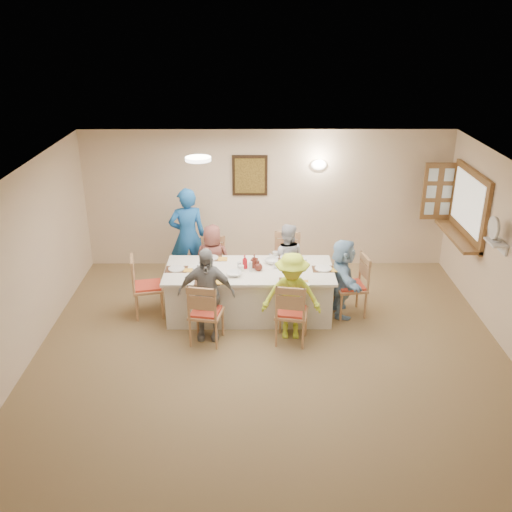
{
  "coord_description": "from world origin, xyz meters",
  "views": [
    {
      "loc": [
        -0.23,
        -6.26,
        4.34
      ],
      "look_at": [
        -0.2,
        1.4,
        1.05
      ],
      "focal_mm": 40.0,
      "sensor_mm": 36.0,
      "label": 1
    }
  ],
  "objects_px": {
    "diner_back_left": "(213,261)",
    "chair_front_right": "(292,311)",
    "diner_front_left": "(206,294)",
    "serving_hatch": "(469,205)",
    "diner_right_end": "(342,278)",
    "caregiver": "(188,236)",
    "condiment_ketchup": "(245,262)",
    "chair_right_end": "(350,286)",
    "diner_back_right": "(286,260)",
    "chair_back_left": "(214,266)",
    "chair_back_right": "(286,264)",
    "dining_table": "(249,292)",
    "chair_front_left": "(206,312)",
    "desk_fan": "(496,232)",
    "chair_left_end": "(148,286)",
    "diner_front_right": "(291,296)"
  },
  "relations": [
    {
      "from": "chair_back_left",
      "to": "chair_front_left",
      "type": "distance_m",
      "value": 1.6
    },
    {
      "from": "desk_fan",
      "to": "chair_back_left",
      "type": "bearing_deg",
      "value": 161.8
    },
    {
      "from": "chair_back_right",
      "to": "chair_left_end",
      "type": "distance_m",
      "value": 2.29
    },
    {
      "from": "chair_front_left",
      "to": "chair_right_end",
      "type": "distance_m",
      "value": 2.29
    },
    {
      "from": "diner_front_left",
      "to": "serving_hatch",
      "type": "bearing_deg",
      "value": 21.67
    },
    {
      "from": "chair_left_end",
      "to": "diner_back_left",
      "type": "bearing_deg",
      "value": -65.62
    },
    {
      "from": "chair_right_end",
      "to": "diner_front_left",
      "type": "relative_size",
      "value": 0.7
    },
    {
      "from": "dining_table",
      "to": "chair_right_end",
      "type": "xyz_separation_m",
      "value": [
        1.55,
        0.0,
        0.1
      ]
    },
    {
      "from": "diner_front_left",
      "to": "condiment_ketchup",
      "type": "distance_m",
      "value": 0.91
    },
    {
      "from": "chair_front_right",
      "to": "diner_front_left",
      "type": "height_order",
      "value": "diner_front_left"
    },
    {
      "from": "chair_left_end",
      "to": "chair_front_right",
      "type": "bearing_deg",
      "value": -121.62
    },
    {
      "from": "diner_back_right",
      "to": "diner_back_left",
      "type": "bearing_deg",
      "value": 6.84
    },
    {
      "from": "dining_table",
      "to": "diner_back_right",
      "type": "distance_m",
      "value": 0.94
    },
    {
      "from": "chair_back_right",
      "to": "chair_front_left",
      "type": "relative_size",
      "value": 1.04
    },
    {
      "from": "serving_hatch",
      "to": "diner_right_end",
      "type": "distance_m",
      "value": 2.42
    },
    {
      "from": "chair_front_left",
      "to": "condiment_ketchup",
      "type": "xyz_separation_m",
      "value": [
        0.53,
        0.84,
        0.39
      ]
    },
    {
      "from": "caregiver",
      "to": "diner_back_left",
      "type": "bearing_deg",
      "value": 120.97
    },
    {
      "from": "chair_front_right",
      "to": "diner_right_end",
      "type": "distance_m",
      "value": 1.15
    },
    {
      "from": "diner_right_end",
      "to": "caregiver",
      "type": "height_order",
      "value": "caregiver"
    },
    {
      "from": "chair_right_end",
      "to": "condiment_ketchup",
      "type": "relative_size",
      "value": 4.52
    },
    {
      "from": "chair_back_right",
      "to": "diner_back_right",
      "type": "height_order",
      "value": "diner_back_right"
    },
    {
      "from": "chair_back_right",
      "to": "diner_front_left",
      "type": "height_order",
      "value": "diner_front_left"
    },
    {
      "from": "chair_front_left",
      "to": "condiment_ketchup",
      "type": "bearing_deg",
      "value": -111.81
    },
    {
      "from": "chair_front_right",
      "to": "caregiver",
      "type": "distance_m",
      "value": 2.58
    },
    {
      "from": "diner_back_left",
      "to": "condiment_ketchup",
      "type": "distance_m",
      "value": 0.88
    },
    {
      "from": "desk_fan",
      "to": "chair_back_left",
      "type": "distance_m",
      "value": 4.35
    },
    {
      "from": "condiment_ketchup",
      "to": "diner_right_end",
      "type": "bearing_deg",
      "value": -1.41
    },
    {
      "from": "diner_front_left",
      "to": "diner_back_right",
      "type": "bearing_deg",
      "value": 50.03
    },
    {
      "from": "desk_fan",
      "to": "diner_back_right",
      "type": "distance_m",
      "value": 3.19
    },
    {
      "from": "chair_front_left",
      "to": "chair_right_end",
      "type": "bearing_deg",
      "value": -148.84
    },
    {
      "from": "chair_back_right",
      "to": "diner_front_left",
      "type": "xyz_separation_m",
      "value": [
        -1.2,
        -1.48,
        0.2
      ]
    },
    {
      "from": "desk_fan",
      "to": "chair_front_left",
      "type": "bearing_deg",
      "value": -175.94
    },
    {
      "from": "dining_table",
      "to": "chair_front_left",
      "type": "relative_size",
      "value": 2.68
    },
    {
      "from": "desk_fan",
      "to": "diner_front_left",
      "type": "bearing_deg",
      "value": -177.65
    },
    {
      "from": "chair_front_left",
      "to": "chair_left_end",
      "type": "bearing_deg",
      "value": -29.35
    },
    {
      "from": "serving_hatch",
      "to": "desk_fan",
      "type": "relative_size",
      "value": 5.0
    },
    {
      "from": "chair_front_left",
      "to": "caregiver",
      "type": "bearing_deg",
      "value": -66.25
    },
    {
      "from": "chair_front_right",
      "to": "chair_back_left",
      "type": "bearing_deg",
      "value": -42.65
    },
    {
      "from": "serving_hatch",
      "to": "diner_back_right",
      "type": "height_order",
      "value": "serving_hatch"
    },
    {
      "from": "chair_left_end",
      "to": "dining_table",
      "type": "bearing_deg",
      "value": -101.21
    },
    {
      "from": "dining_table",
      "to": "diner_back_left",
      "type": "xyz_separation_m",
      "value": [
        -0.6,
        0.68,
        0.23
      ]
    },
    {
      "from": "diner_right_end",
      "to": "diner_back_left",
      "type": "bearing_deg",
      "value": 68.36
    },
    {
      "from": "diner_back_left",
      "to": "diner_front_left",
      "type": "xyz_separation_m",
      "value": [
        0.0,
        -1.36,
        0.08
      ]
    },
    {
      "from": "diner_front_left",
      "to": "dining_table",
      "type": "bearing_deg",
      "value": 50.03
    },
    {
      "from": "diner_front_left",
      "to": "diner_front_right",
      "type": "distance_m",
      "value": 1.2
    },
    {
      "from": "chair_left_end",
      "to": "condiment_ketchup",
      "type": "bearing_deg",
      "value": -99.81
    },
    {
      "from": "diner_front_right",
      "to": "condiment_ketchup",
      "type": "distance_m",
      "value": 1.0
    },
    {
      "from": "dining_table",
      "to": "chair_front_right",
      "type": "bearing_deg",
      "value": -53.13
    },
    {
      "from": "diner_back_left",
      "to": "chair_front_right",
      "type": "bearing_deg",
      "value": 133.5
    },
    {
      "from": "chair_left_end",
      "to": "diner_right_end",
      "type": "xyz_separation_m",
      "value": [
        2.97,
        0.0,
        0.13
      ]
    }
  ]
}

